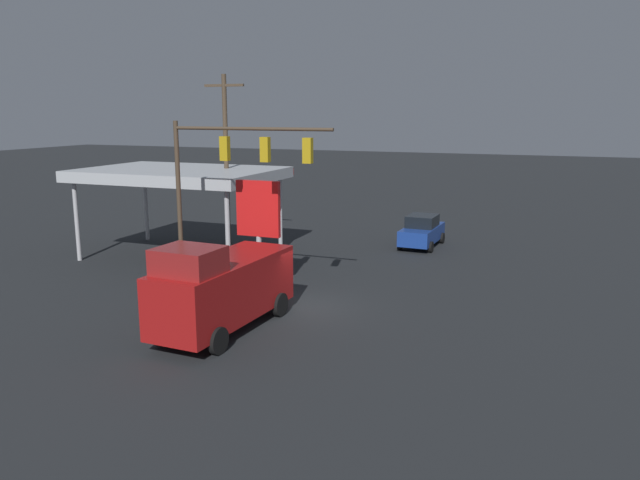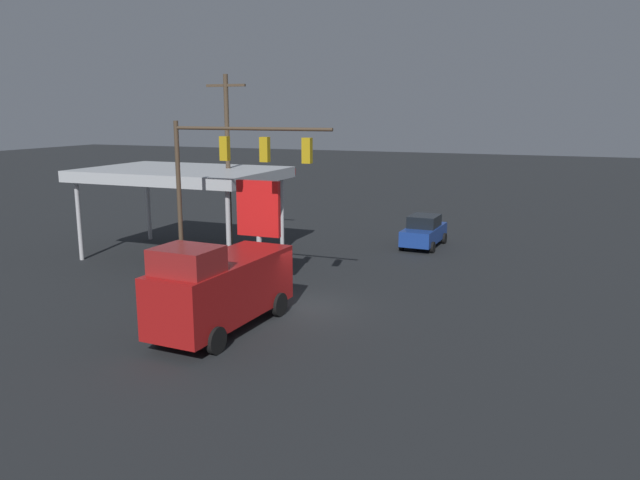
{
  "view_description": "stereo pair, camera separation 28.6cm",
  "coord_description": "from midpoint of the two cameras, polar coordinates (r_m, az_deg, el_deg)",
  "views": [
    {
      "loc": [
        -9.85,
        23.1,
        8.1
      ],
      "look_at": [
        0.0,
        -2.0,
        2.51
      ],
      "focal_mm": 35.0,
      "sensor_mm": 36.0,
      "label": 1
    },
    {
      "loc": [
        -10.11,
        23.0,
        8.1
      ],
      "look_at": [
        0.0,
        -2.0,
        2.51
      ],
      "focal_mm": 35.0,
      "sensor_mm": 36.0,
      "label": 2
    }
  ],
  "objects": [
    {
      "name": "delivery_truck",
      "position": [
        23.47,
        -9.34,
        -4.28
      ],
      "size": [
        2.86,
        6.92,
        3.58
      ],
      "rotation": [
        0.0,
        0.0,
        1.52
      ],
      "color": "maroon",
      "rests_on": "ground"
    },
    {
      "name": "ground_plane",
      "position": [
        26.39,
        -1.91,
        -6.16
      ],
      "size": [
        200.0,
        200.0,
        0.0
      ],
      "primitive_type": "plane",
      "color": "black"
    },
    {
      "name": "traffic_signal_assembly",
      "position": [
        26.29,
        -8.51,
        6.4
      ],
      "size": [
        7.23,
        0.43,
        7.7
      ],
      "color": "#473828",
      "rests_on": "ground"
    },
    {
      "name": "gas_station_canopy",
      "position": [
        35.73,
        -12.91,
        5.81
      ],
      "size": [
        10.6,
        7.35,
        4.95
      ],
      "color": "#B2B7BC",
      "rests_on": "ground"
    },
    {
      "name": "price_sign",
      "position": [
        28.08,
        -5.95,
        2.41
      ],
      "size": [
        2.08,
        0.27,
        5.08
      ],
      "color": "#B7B7BC",
      "rests_on": "ground"
    },
    {
      "name": "sedan_far",
      "position": [
        38.29,
        9.09,
        0.81
      ],
      "size": [
        2.21,
        4.48,
        1.93
      ],
      "rotation": [
        0.0,
        0.0,
        1.53
      ],
      "color": "navy",
      "rests_on": "ground"
    },
    {
      "name": "utility_pole",
      "position": [
        35.41,
        -8.79,
        7.08
      ],
      "size": [
        2.4,
        0.26,
        10.06
      ],
      "color": "#473828",
      "rests_on": "ground"
    }
  ]
}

